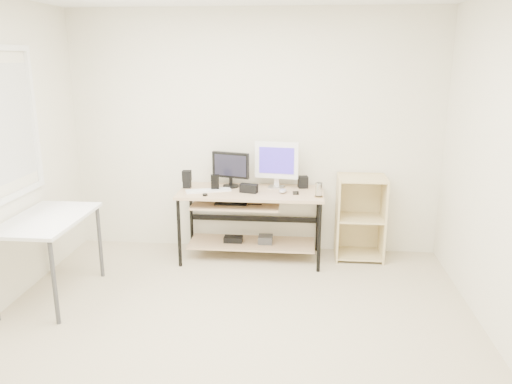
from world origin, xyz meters
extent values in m
cube|color=#C2B495|center=(0.00, 0.00, -0.01)|extent=(4.00, 4.00, 0.01)
cube|color=#ECE6CD|center=(0.00, 2.00, 1.30)|extent=(4.00, 0.01, 2.60)
cube|color=#ECE6CD|center=(0.00, -2.00, 1.30)|extent=(4.00, 0.01, 2.60)
cube|color=white|center=(-1.98, 0.60, 1.55)|extent=(0.01, 1.00, 1.20)
cube|color=tan|center=(0.00, 1.66, 0.73)|extent=(1.50, 0.65, 0.03)
cube|color=tan|center=(-0.15, 1.60, 0.62)|extent=(0.90, 0.49, 0.02)
cube|color=tan|center=(0.00, 1.71, 0.15)|extent=(1.35, 0.46, 0.02)
cube|color=black|center=(-0.20, 1.60, 0.64)|extent=(0.33, 0.22, 0.01)
cylinder|color=black|center=(0.05, 1.55, 0.64)|extent=(0.14, 0.01, 0.01)
cube|color=#3C3C3F|center=(0.15, 1.71, 0.20)|extent=(0.15, 0.15, 0.08)
cube|color=black|center=(-0.20, 1.71, 0.19)|extent=(0.20, 0.12, 0.06)
cylinder|color=black|center=(-0.71, 1.37, 0.36)|extent=(0.04, 0.04, 0.72)
cylinder|color=black|center=(-0.71, 1.94, 0.36)|extent=(0.04, 0.04, 0.72)
cylinder|color=black|center=(0.71, 1.37, 0.36)|extent=(0.04, 0.04, 0.72)
cylinder|color=black|center=(0.71, 1.94, 0.36)|extent=(0.04, 0.04, 0.72)
cube|color=white|center=(-1.68, 0.60, 0.73)|extent=(0.60, 1.00, 0.03)
cylinder|color=#3C3C3F|center=(-1.94, 1.06, 0.36)|extent=(0.04, 0.04, 0.72)
cylinder|color=#3C3C3F|center=(-1.42, 0.14, 0.36)|extent=(0.04, 0.04, 0.72)
cylinder|color=#3C3C3F|center=(-1.42, 1.06, 0.36)|extent=(0.04, 0.04, 0.72)
cube|color=beige|center=(0.91, 1.78, 0.45)|extent=(0.02, 0.40, 0.90)
cube|color=beige|center=(1.39, 1.78, 0.45)|extent=(0.02, 0.40, 0.90)
cube|color=beige|center=(1.15, 1.97, 0.45)|extent=(0.50, 0.02, 0.90)
cube|color=beige|center=(1.15, 1.78, 0.04)|extent=(0.46, 0.38, 0.02)
cube|color=beige|center=(1.15, 1.78, 0.45)|extent=(0.46, 0.38, 0.02)
cube|color=beige|center=(1.15, 1.78, 0.88)|extent=(0.46, 0.38, 0.02)
cylinder|color=black|center=(-0.23, 1.80, 0.76)|extent=(0.17, 0.17, 0.02)
cylinder|color=black|center=(-0.23, 1.80, 0.81)|extent=(0.04, 0.04, 0.09)
cube|color=black|center=(-0.23, 1.80, 0.99)|extent=(0.41, 0.16, 0.27)
cube|color=black|center=(-0.23, 1.78, 0.99)|extent=(0.34, 0.10, 0.22)
cube|color=silver|center=(0.26, 1.82, 0.76)|extent=(0.17, 0.15, 0.01)
cylinder|color=silver|center=(0.26, 1.82, 0.81)|extent=(0.04, 0.04, 0.09)
cube|color=white|center=(0.26, 1.82, 1.05)|extent=(0.46, 0.11, 0.39)
cube|color=#3F2BBD|center=(0.26, 1.79, 1.05)|extent=(0.39, 0.06, 0.31)
cube|color=white|center=(-0.44, 1.60, 0.76)|extent=(0.48, 0.28, 0.02)
ellipsoid|color=#B9B9BE|center=(0.33, 1.61, 0.77)|extent=(0.10, 0.13, 0.04)
cube|color=black|center=(-0.02, 1.59, 0.80)|extent=(0.19, 0.12, 0.09)
cube|color=black|center=(-0.69, 1.73, 0.79)|extent=(0.09, 0.09, 0.07)
cube|color=black|center=(-0.69, 1.73, 0.88)|extent=(0.10, 0.10, 0.11)
cube|color=black|center=(0.54, 1.84, 0.81)|extent=(0.12, 0.12, 0.12)
cube|color=black|center=(-0.38, 1.65, 0.83)|extent=(0.09, 0.06, 0.17)
cylinder|color=black|center=(-0.44, 1.42, 0.76)|extent=(0.07, 0.07, 0.02)
cube|color=black|center=(0.47, 1.60, 0.75)|extent=(0.07, 0.12, 0.01)
cylinder|color=#9D7A47|center=(0.70, 1.49, 0.75)|extent=(0.12, 0.12, 0.01)
cylinder|color=white|center=(0.70, 1.49, 0.83)|extent=(0.09, 0.09, 0.14)
camera|label=1|loc=(0.52, -3.33, 2.10)|focal=35.00mm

